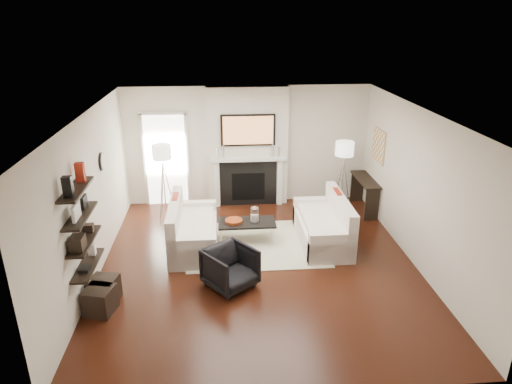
{
  "coord_description": "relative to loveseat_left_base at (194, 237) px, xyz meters",
  "views": [
    {
      "loc": [
        -0.63,
        -7.04,
        4.16
      ],
      "look_at": [
        0.0,
        0.6,
        1.15
      ],
      "focal_mm": 32.0,
      "sensor_mm": 36.0,
      "label": 1
    }
  ],
  "objects": [
    {
      "name": "lamp_right_leg_c",
      "position": [
        3.16,
        1.38,
        0.39
      ],
      "size": [
        0.14,
        0.22,
        1.23
      ],
      "primitive_type": "cylinder",
      "rotation": [
        0.18,
        0.0,
        2.62
      ],
      "color": "silver",
      "rests_on": "floor"
    },
    {
      "name": "coffee_leg_ne",
      "position": [
        1.51,
        -0.07,
        -0.02
      ],
      "size": [
        0.02,
        0.02,
        0.38
      ],
      "primitive_type": "cylinder",
      "color": "silver",
      "rests_on": "floor"
    },
    {
      "name": "ottoman_far",
      "position": [
        -1.31,
        -1.93,
        -0.01
      ],
      "size": [
        0.49,
        0.49,
        0.4
      ],
      "primitive_type": "cube",
      "rotation": [
        0.0,
        0.0,
        -0.25
      ],
      "color": "black",
      "rests_on": "floor"
    },
    {
      "name": "mantel_pilaster_r",
      "position": [
        1.88,
        1.95,
        0.34
      ],
      "size": [
        0.12,
        0.08,
        1.1
      ],
      "primitive_type": "cube",
      "color": "white",
      "rests_on": "floor"
    },
    {
      "name": "door_trim_top",
      "position": [
        -0.69,
        2.2,
        1.92
      ],
      "size": [
        1.02,
        0.06,
        0.06
      ],
      "primitive_type": "cube",
      "color": "white",
      "rests_on": "wall_back"
    },
    {
      "name": "coffee_leg_se",
      "position": [
        1.51,
        0.37,
        -0.02
      ],
      "size": [
        0.02,
        0.02,
        0.38
      ],
      "primitive_type": "cylinder",
      "color": "silver",
      "rests_on": "floor"
    },
    {
      "name": "shelf_upper",
      "position": [
        -1.46,
        -1.76,
        1.29
      ],
      "size": [
        0.25,
        1.0,
        0.04
      ],
      "primitive_type": "cube",
      "color": "black",
      "rests_on": "wall_left"
    },
    {
      "name": "lamp_left_leg_b",
      "position": [
        -0.74,
        1.63,
        0.39
      ],
      "size": [
        0.14,
        0.22,
        1.23
      ],
      "primitive_type": "cylinder",
      "rotation": [
        0.18,
        0.0,
        0.52
      ],
      "color": "silver",
      "rests_on": "floor"
    },
    {
      "name": "coffee_leg_nw",
      "position": [
        0.51,
        -0.07,
        -0.02
      ],
      "size": [
        0.02,
        0.02,
        0.38
      ],
      "primitive_type": "cylinder",
      "color": "silver",
      "rests_on": "floor"
    },
    {
      "name": "decor_wine_rack",
      "position": [
        -1.46,
        -2.04,
        1.01
      ],
      "size": [
        0.18,
        0.25,
        0.2
      ],
      "primitive_type": "cube",
      "color": "black",
      "rests_on": "shelf_lower"
    },
    {
      "name": "clock_face",
      "position": [
        -1.54,
        0.14,
        1.49
      ],
      "size": [
        0.01,
        0.29,
        0.29
      ],
      "primitive_type": "cylinder",
      "rotation": [
        0.0,
        1.57,
        0.0
      ],
      "color": "white",
      "rests_on": "clock_rim"
    },
    {
      "name": "coffee_leg_sw",
      "position": [
        0.51,
        0.37,
        -0.02
      ],
      "size": [
        0.02,
        0.02,
        0.38
      ],
      "primitive_type": "cylinder",
      "color": "silver",
      "rests_on": "floor"
    },
    {
      "name": "room_envelope",
      "position": [
        1.16,
        -0.76,
        1.14
      ],
      "size": [
        6.0,
        6.0,
        6.0
      ],
      "color": "#34150B",
      "rests_on": "ground"
    },
    {
      "name": "loveseat_right_arm_s",
      "position": [
        2.46,
        0.81,
        0.09
      ],
      "size": [
        0.85,
        0.18,
        0.6
      ],
      "primitive_type": "cube",
      "color": "white",
      "rests_on": "floor"
    },
    {
      "name": "decor_magfile_b",
      "position": [
        -1.46,
        -1.48,
        1.85
      ],
      "size": [
        0.12,
        0.1,
        0.28
      ],
      "primitive_type": "cube",
      "color": "maroon",
      "rests_on": "shelf_top"
    },
    {
      "name": "rug",
      "position": [
        1.19,
        0.01,
        -0.2
      ],
      "size": [
        2.6,
        2.0,
        0.01
      ],
      "primitive_type": "cube",
      "color": "beige",
      "rests_on": "floor"
    },
    {
      "name": "ottoman_near",
      "position": [
        -1.31,
        -1.66,
        -0.01
      ],
      "size": [
        0.48,
        0.48,
        0.4
      ],
      "primitive_type": "cube",
      "rotation": [
        0.0,
        0.0,
        -0.23
      ],
      "color": "black",
      "rests_on": "floor"
    },
    {
      "name": "decor_magfile_a",
      "position": [
        -1.46,
        -2.07,
        1.85
      ],
      "size": [
        0.12,
        0.1,
        0.28
      ],
      "primitive_type": "cube",
      "color": "black",
      "rests_on": "shelf_top"
    },
    {
      "name": "lamp_right_leg_b",
      "position": [
        3.16,
        1.57,
        0.39
      ],
      "size": [
        0.14,
        0.22,
        1.23
      ],
      "primitive_type": "cylinder",
      "rotation": [
        0.18,
        0.0,
        0.52
      ],
      "color": "silver",
      "rests_on": "floor"
    },
    {
      "name": "pillow_left_charcoal",
      "position": [
        -0.33,
        -0.3,
        0.51
      ],
      "size": [
        0.1,
        0.4,
        0.4
      ],
      "primitive_type": "cube",
      "color": "black",
      "rests_on": "loveseat_left_cushion"
    },
    {
      "name": "candlestick_l_short",
      "position": [
        0.48,
        1.94,
        1.06
      ],
      "size": [
        0.04,
        0.04,
        0.24
      ],
      "primitive_type": "cylinder",
      "color": "silver",
      "rests_on": "mantel_shelf"
    },
    {
      "name": "decor_box_small",
      "position": [
        -1.46,
        -1.48,
        0.97
      ],
      "size": [
        0.15,
        0.12,
        0.12
      ],
      "primitive_type": "cube",
      "color": "black",
      "rests_on": "shelf_lower"
    },
    {
      "name": "tv_body",
      "position": [
        1.16,
        1.96,
        1.57
      ],
      "size": [
        1.2,
        0.06,
        0.7
      ],
      "primitive_type": "cube",
      "color": "black",
      "rests_on": "chimney_breast"
    },
    {
      "name": "pillow_right_orange",
      "position": [
        2.79,
        0.3,
        0.52
      ],
      "size": [
        0.1,
        0.42,
        0.42
      ],
      "primitive_type": "cube",
      "color": "maroon",
      "rests_on": "loveseat_right_cushion"
    },
    {
      "name": "tv_screen",
      "position": [
        1.16,
        1.93,
        1.57
      ],
      "size": [
        1.1,
        0.0,
        0.62
      ],
      "primitive_type": "cube",
      "color": "#BF723F",
      "rests_on": "tv_body"
    },
    {
      "name": "mantel_pilaster_l",
      "position": [
        0.44,
        1.95,
        0.34
      ],
      "size": [
        0.12,
        0.08,
        1.1
      ],
      "primitive_type": "cube",
      "color": "white",
      "rests_on": "floor"
    },
    {
      "name": "loveseat_left_cushion",
      "position": [
        0.05,
        0.0,
        0.26
      ],
      "size": [
        0.63,
        1.44,
        0.1
      ],
      "primitive_type": "cube",
      "color": "white",
      "rests_on": "loveseat_left_base"
    },
    {
      "name": "decor_frame_b",
      "position": [
        -1.46,
        -1.5,
        1.4
      ],
      "size": [
        0.04,
        0.22,
        0.18
      ],
      "primitive_type": "cube",
      "color": "black",
      "rests_on": "shelf_upper"
    },
    {
      "name": "loveseat_right_cushion",
      "position": [
        2.41,
        -0.0,
        0.26
      ],
      "size": [
        0.63,
        1.44,
        0.1
      ],
      "primitive_type": "cube",
      "color": "white",
      "rests_on": "loveseat_right_base"
    },
    {
      "name": "firebox",
      "position": [
        1.16,
        1.98,
        0.24
      ],
      "size": [
        0.75,
        0.02,
        0.65
      ],
      "primitive_type": "cube",
      "color": "black",
      "rests_on": "floor"
    },
    {
      "name": "candlestick_l_tall",
      "position": [
        0.61,
        1.94,
        1.09
      ],
      "size": [
        0.04,
        0.04,
        0.3
      ],
      "primitive_type": "cylinder",
      "color": "silver",
      "rests_on": "mantel_shelf"
    },
    {
      "name": "loveseat_left_arm_n",
      "position": [
        0.0,
        -0.81,
        0.09
      ],
      "size": [
        0.85,
        0.18,
        0.6
      ],
      "primitive_type": "cube",
      "color": "white",
      "rests_on": "floor"
    },
    {
      "name": "door_trim_r",
      "position": [
        -0.21,
        2.2,
        0.84
      ],
      "size": [
        0.06,
        0.06,
        2.16
      ],
      "primitive_type": "cube",
      "color": "white",
      "rests_on": "floor"
    },
    {
      "name": "mantel_shelf",
      "position": [
        1.16,
        1.93,
        0.91
      ],
      "size": [
        1.7,
        0.18,
        0.07
      ],
      "primitive_type": "cube",
      "color": "white",
      "rests_on": "chimney_breast"
    },
    {
      "name": "lamp_left_post",
      "position": [
        -0.69,
        1.54,
        0.39
      ],
      "size": [
        0.02,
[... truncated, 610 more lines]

